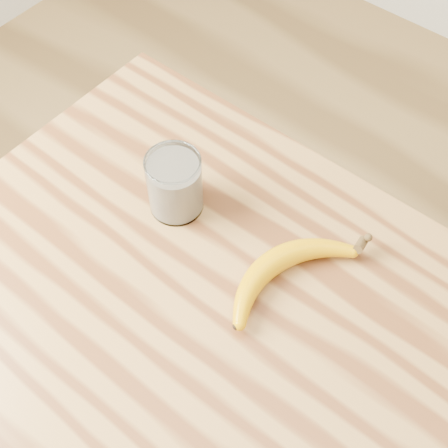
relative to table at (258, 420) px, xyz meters
The scene contains 4 objects.
room 0.58m from the table, ahead, with size 4.04×4.04×2.70m.
table is the anchor object (origin of this frame).
smoothie_glass 0.38m from the table, 151.41° to the left, with size 0.09×0.09×0.11m.
banana 0.25m from the table, 121.50° to the left, with size 0.12×0.32×0.04m, color #CC8B00, non-canonical shape.
Camera 1 is at (0.14, -0.26, 1.72)m, focal length 50.00 mm.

